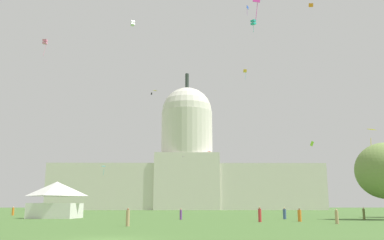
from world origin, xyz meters
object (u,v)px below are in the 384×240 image
Objects in this scene: event_tent at (56,199)px; kite_orange_high at (311,5)px; kite_cyan_low at (103,167)px; kite_yellow_low at (368,133)px; person_maroon_front_center at (38,212)px; kite_gold_mid at (156,92)px; kite_red_mid at (208,152)px; kite_turquoise_high at (253,22)px; kite_black_high at (152,94)px; person_tan_lawn_far_right at (337,217)px; kite_pink_high at (45,42)px; person_denim_aisle_center at (285,214)px; kite_lime_mid at (312,144)px; person_red_mid_right at (260,215)px; person_tan_near_tent at (128,218)px; kite_magenta_mid at (257,0)px; kite_violet_mid at (184,158)px; kite_gold_high at (245,71)px; kite_blue_high at (247,8)px; person_olive_edge_east at (364,214)px; person_orange_back_center at (13,211)px; capitol_building at (187,169)px; person_purple_mid_left at (181,214)px; kite_white_high at (133,23)px; person_orange_deep_crowd at (300,216)px.

event_tent is 8.45× the size of kite_orange_high.
kite_cyan_low is 103.90m from kite_yellow_low.
person_maroon_front_center is at bearing -129.86° from kite_orange_high.
kite_gold_mid reaches higher than kite_red_mid.
kite_red_mid reaches higher than kite_yellow_low.
kite_black_high is (-30.58, 61.10, -1.98)m from kite_turquoise_high.
person_tan_lawn_far_right is 0.37× the size of kite_pink_high.
kite_lime_mid reaches higher than person_denim_aisle_center.
person_red_mid_right is at bearing -63.37° from person_maroon_front_center.
kite_magenta_mid is (15.73, 15.26, 30.58)m from person_tan_near_tent.
kite_violet_mid is (-8.74, 12.64, -0.44)m from kite_red_mid.
kite_black_high is (-21.78, 8.07, 24.29)m from kite_red_mid.
kite_gold_high reaches higher than kite_magenta_mid.
kite_blue_high is at bearing 123.84° from kite_cyan_low.
person_maroon_front_center is 0.87× the size of person_olive_edge_east.
person_red_mid_right is at bearing -147.74° from person_olive_edge_east.
person_orange_back_center is 85.63m from kite_gold_high.
capitol_building is at bearing -106.49° from kite_pink_high.
event_tent is at bearing 102.58° from kite_black_high.
person_purple_mid_left is at bearing -87.38° from kite_orange_high.
kite_gold_mid is 0.85× the size of kite_red_mid.
person_tan_lawn_far_right is 0.92× the size of person_tan_near_tent.
kite_lime_mid is at bearing 160.53° from kite_white_high.
person_tan_lawn_far_right is 99.14m from kite_gold_high.
event_tent is 79.22m from kite_blue_high.
person_orange_deep_crowd reaches higher than person_purple_mid_left.
kite_gold_high is (10.94, 82.52, 45.49)m from person_red_mid_right.
kite_magenta_mid is (30.39, -10.13, 28.50)m from event_tent.
kite_pink_high is (-31.93, 31.24, 38.20)m from person_purple_mid_left.
kite_magenta_mid is at bearing -52.94° from kite_turquoise_high.
kite_gold_high reaches higher than person_tan_near_tent.
person_purple_mid_left is at bearing -116.19° from kite_lime_mid.
person_tan_lawn_far_right is 76.77m from kite_pink_high.
person_orange_back_center is at bearing -120.03° from kite_turquoise_high.
person_orange_deep_crowd is 49.10m from kite_orange_high.
kite_pink_high is at bearing 90.95° from kite_black_high.
person_maroon_front_center is 73.44m from kite_lime_mid.
capitol_building is 84.15m from kite_gold_mid.
person_tan_lawn_far_right is at bearing -24.61° from event_tent.
person_purple_mid_left is 0.43× the size of kite_gold_high.
kite_red_mid is (42.29, 65.64, 20.10)m from person_orange_back_center.
kite_violet_mid reaches higher than person_maroon_front_center.
kite_magenta_mid is (-15.83, -2.60, 19.23)m from kite_yellow_low.
kite_turquoise_high reaches higher than person_red_mid_right.
person_tan_lawn_far_right is at bearing 77.93° from kite_blue_high.
kite_pink_high is at bearing 154.98° from person_olive_edge_east.
person_olive_edge_east is 1.82× the size of kite_orange_high.
kite_yellow_low is (55.35, -26.49, 11.48)m from person_maroon_front_center.
person_purple_mid_left is 1.05× the size of kite_gold_mid.
person_orange_back_center is at bearing -129.03° from kite_orange_high.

